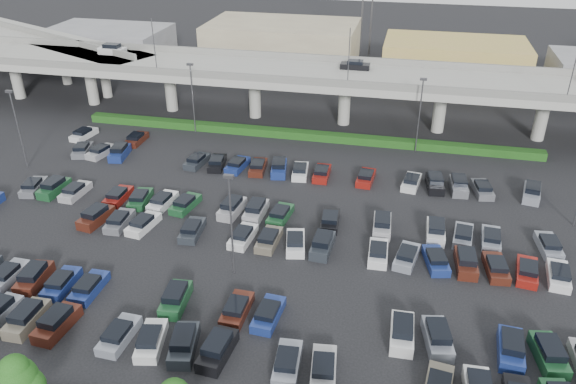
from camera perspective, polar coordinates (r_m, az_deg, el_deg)
The scene contains 7 objects.
ground at distance 59.80m, azimuth -3.21°, elevation -3.71°, with size 280.00×280.00×0.00m, color black.
overpass at distance 85.61m, azimuth 2.31°, elevation 11.57°, with size 150.00×13.00×15.80m.
on_ramp at distance 115.87m, azimuth -23.48°, elevation 13.77°, with size 50.93×30.13×8.80m.
hedge at distance 81.22m, azimuth 1.49°, elevation 5.82°, with size 66.00×1.60×1.10m, color #183F12.
parked_cars at distance 56.51m, azimuth -4.48°, elevation -5.13°, with size 62.99×41.64×1.67m.
light_poles at distance 59.59m, azimuth -6.69°, elevation 2.86°, with size 66.90×48.38×10.30m.
distant_buildings at distance 113.94m, azimuth 11.56°, elevation 13.65°, with size 138.00×24.00×9.00m.
Camera 1 is at (14.25, -48.61, 31.79)m, focal length 35.00 mm.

